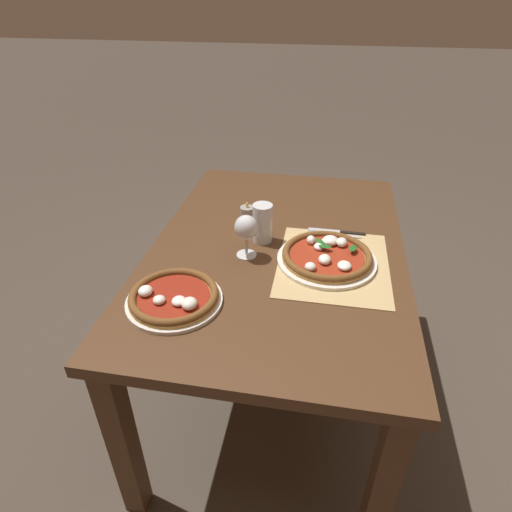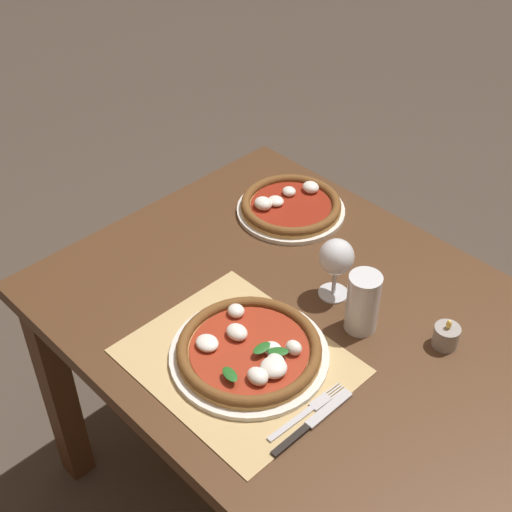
% 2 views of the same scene
% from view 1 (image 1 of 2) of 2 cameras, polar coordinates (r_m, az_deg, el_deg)
% --- Properties ---
extents(ground_plane, '(24.00, 24.00, 0.00)m').
position_cam_1_polar(ground_plane, '(2.04, 2.32, -16.56)').
color(ground_plane, '#473D33').
extents(dining_table, '(1.33, 0.90, 0.74)m').
position_cam_1_polar(dining_table, '(1.61, 2.82, -1.67)').
color(dining_table, '#4C301C').
rests_on(dining_table, ground).
extents(paper_placemat, '(0.44, 0.37, 0.00)m').
position_cam_1_polar(paper_placemat, '(1.47, 10.25, -1.02)').
color(paper_placemat, tan).
rests_on(paper_placemat, dining_table).
extents(pizza_near, '(0.34, 0.34, 0.05)m').
position_cam_1_polar(pizza_near, '(1.47, 9.44, -0.02)').
color(pizza_near, silver).
rests_on(pizza_near, paper_placemat).
extents(pizza_far, '(0.29, 0.29, 0.05)m').
position_cam_1_polar(pizza_far, '(1.29, -10.90, -5.44)').
color(pizza_far, silver).
rests_on(pizza_far, dining_table).
extents(wine_glass, '(0.08, 0.08, 0.16)m').
position_cam_1_polar(wine_glass, '(1.44, -1.32, 3.60)').
color(wine_glass, silver).
rests_on(wine_glass, dining_table).
extents(pint_glass, '(0.07, 0.07, 0.15)m').
position_cam_1_polar(pint_glass, '(1.55, 0.86, 4.30)').
color(pint_glass, silver).
rests_on(pint_glass, dining_table).
extents(fork, '(0.03, 0.20, 0.00)m').
position_cam_1_polar(fork, '(1.63, 10.28, 2.83)').
color(fork, '#B7B7BC').
rests_on(fork, paper_placemat).
extents(knife, '(0.02, 0.22, 0.01)m').
position_cam_1_polar(knife, '(1.65, 10.68, 3.20)').
color(knife, black).
rests_on(knife, paper_placemat).
extents(votive_candle, '(0.06, 0.06, 0.07)m').
position_cam_1_polar(votive_candle, '(1.72, -1.18, 5.74)').
color(votive_candle, gray).
rests_on(votive_candle, dining_table).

